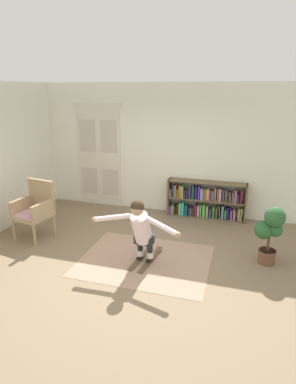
{
  "coord_description": "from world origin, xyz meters",
  "views": [
    {
      "loc": [
        1.62,
        -4.43,
        2.75
      ],
      "look_at": [
        0.1,
        0.66,
        1.05
      ],
      "focal_mm": 30.1,
      "sensor_mm": 36.0,
      "label": 1
    }
  ],
  "objects_px": {
    "wicker_chair": "(35,208)",
    "person_skier": "(141,227)",
    "potted_plant": "(270,231)",
    "skis_pair": "(146,258)",
    "bookshelf": "(205,202)"
  },
  "relations": [
    {
      "from": "potted_plant",
      "to": "skis_pair",
      "type": "xyz_separation_m",
      "value": [
        -1.94,
        -0.48,
        -0.56
      ]
    },
    {
      "from": "wicker_chair",
      "to": "skis_pair",
      "type": "distance_m",
      "value": 2.38
    },
    {
      "from": "bookshelf",
      "to": "person_skier",
      "type": "distance_m",
      "value": 2.52
    },
    {
      "from": "bookshelf",
      "to": "person_skier",
      "type": "bearing_deg",
      "value": -107.11
    },
    {
      "from": "bookshelf",
      "to": "skis_pair",
      "type": "xyz_separation_m",
      "value": [
        -0.71,
        -2.2,
        -0.34
      ]
    },
    {
      "from": "potted_plant",
      "to": "skis_pair",
      "type": "height_order",
      "value": "potted_plant"
    },
    {
      "from": "wicker_chair",
      "to": "bookshelf",
      "type": "bearing_deg",
      "value": 32.57
    },
    {
      "from": "bookshelf",
      "to": "person_skier",
      "type": "relative_size",
      "value": 1.17
    },
    {
      "from": "skis_pair",
      "to": "person_skier",
      "type": "height_order",
      "value": "person_skier"
    },
    {
      "from": "wicker_chair",
      "to": "person_skier",
      "type": "bearing_deg",
      "value": -11.54
    },
    {
      "from": "wicker_chair",
      "to": "potted_plant",
      "type": "xyz_separation_m",
      "value": [
        4.24,
        0.2,
        -0.0
      ]
    },
    {
      "from": "skis_pair",
      "to": "person_skier",
      "type": "xyz_separation_m",
      "value": [
        -0.02,
        -0.19,
        0.66
      ]
    },
    {
      "from": "potted_plant",
      "to": "skis_pair",
      "type": "bearing_deg",
      "value": -166.24
    },
    {
      "from": "bookshelf",
      "to": "person_skier",
      "type": "height_order",
      "value": "person_skier"
    },
    {
      "from": "bookshelf",
      "to": "potted_plant",
      "type": "distance_m",
      "value": 2.13
    }
  ]
}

